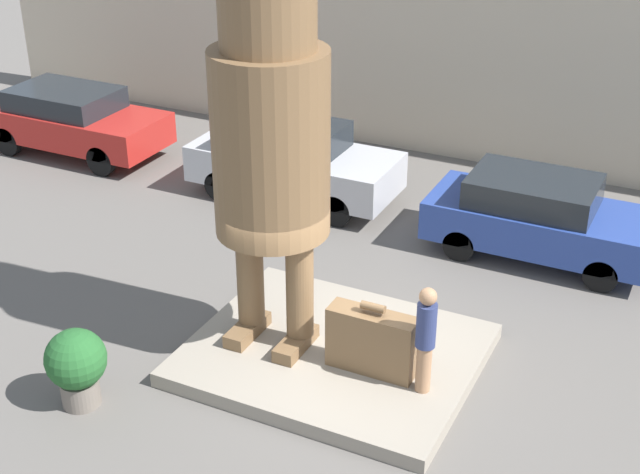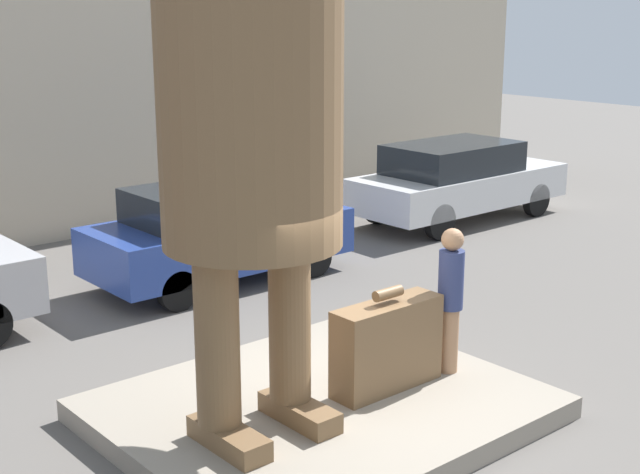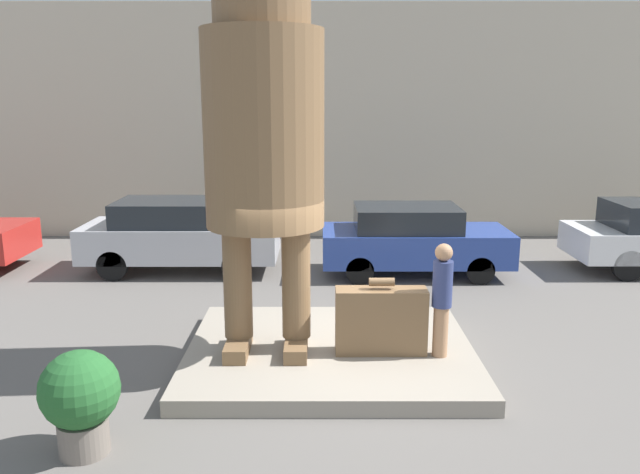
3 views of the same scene
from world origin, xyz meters
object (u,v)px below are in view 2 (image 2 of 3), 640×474
at_px(statue_figure, 249,54).
at_px(parked_car_white, 458,179).
at_px(parked_car_blue, 217,232).
at_px(tourist, 450,294).
at_px(giant_suitcase, 387,345).

bearing_deg(statue_figure, parked_car_white, 30.22).
bearing_deg(parked_car_blue, statue_figure, -120.27).
xyz_separation_m(statue_figure, tourist, (2.52, -0.25, -2.71)).
bearing_deg(parked_car_white, giant_suitcase, -143.76).
bearing_deg(statue_figure, tourist, -5.64).
distance_m(parked_car_blue, parked_car_white, 6.05).
bearing_deg(tourist, giant_suitcase, 171.23).
relative_size(statue_figure, tourist, 3.70).
height_order(giant_suitcase, parked_car_white, parked_car_white).
bearing_deg(statue_figure, parked_car_blue, 59.73).
height_order(giant_suitcase, parked_car_blue, parked_car_blue).
bearing_deg(parked_car_white, parked_car_blue, -177.38).
relative_size(tourist, parked_car_blue, 0.40).
bearing_deg(parked_car_white, tourist, -139.59).
relative_size(tourist, parked_car_white, 0.35).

